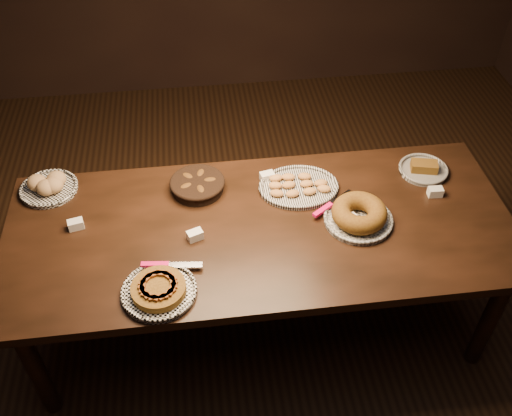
{
  "coord_description": "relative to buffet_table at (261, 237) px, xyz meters",
  "views": [
    {
      "loc": [
        -0.26,
        -1.86,
        2.66
      ],
      "look_at": [
        -0.02,
        0.05,
        0.82
      ],
      "focal_mm": 40.0,
      "sensor_mm": 36.0,
      "label": 1
    }
  ],
  "objects": [
    {
      "name": "ground",
      "position": [
        0.0,
        0.0,
        -0.68
      ],
      "size": [
        5.0,
        5.0,
        0.0
      ],
      "primitive_type": "plane",
      "color": "black",
      "rests_on": "ground"
    },
    {
      "name": "bread_roll_plate",
      "position": [
        -1.02,
        0.38,
        0.11
      ],
      "size": [
        0.29,
        0.29,
        0.09
      ],
      "rotation": [
        0.0,
        0.0,
        0.19
      ],
      "color": "white",
      "rests_on": "buffet_table"
    },
    {
      "name": "croissant_basket",
      "position": [
        -0.28,
        0.29,
        0.11
      ],
      "size": [
        0.28,
        0.28,
        0.07
      ],
      "rotation": [
        0.0,
        0.0,
        -0.04
      ],
      "color": "black",
      "rests_on": "buffet_table"
    },
    {
      "name": "tent_cards",
      "position": [
        0.04,
        0.09,
        0.1
      ],
      "size": [
        1.82,
        0.43,
        0.04
      ],
      "color": "white",
      "rests_on": "buffet_table"
    },
    {
      "name": "buffet_table",
      "position": [
        0.0,
        0.0,
        0.0
      ],
      "size": [
        2.4,
        1.0,
        0.75
      ],
      "color": "black",
      "rests_on": "ground"
    },
    {
      "name": "bundt_cake_plate",
      "position": [
        0.46,
        -0.03,
        0.12
      ],
      "size": [
        0.38,
        0.37,
        0.1
      ],
      "rotation": [
        0.0,
        0.0,
        -0.4
      ],
      "color": "black",
      "rests_on": "buffet_table"
    },
    {
      "name": "madeleine_platter",
      "position": [
        0.22,
        0.23,
        0.09
      ],
      "size": [
        0.4,
        0.32,
        0.05
      ],
      "rotation": [
        0.0,
        0.0,
        0.17
      ],
      "color": "black",
      "rests_on": "buffet_table"
    },
    {
      "name": "apple_tart_plate",
      "position": [
        -0.48,
        -0.34,
        0.1
      ],
      "size": [
        0.35,
        0.32,
        0.06
      ],
      "rotation": [
        0.0,
        0.0,
        -0.38
      ],
      "color": "white",
      "rests_on": "buffet_table"
    },
    {
      "name": "loaf_plate",
      "position": [
        0.89,
        0.29,
        0.09
      ],
      "size": [
        0.25,
        0.25,
        0.06
      ],
      "rotation": [
        0.0,
        0.0,
        -0.24
      ],
      "color": "black",
      "rests_on": "buffet_table"
    }
  ]
}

